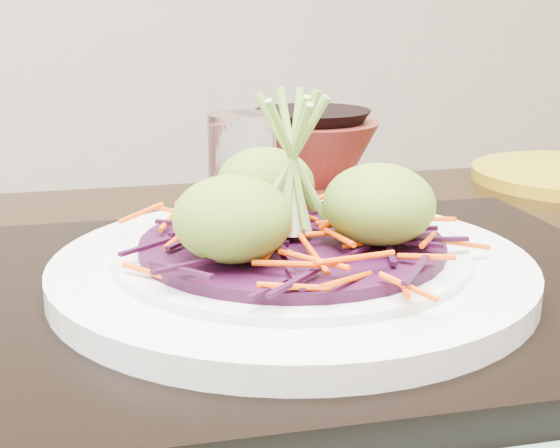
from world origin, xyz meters
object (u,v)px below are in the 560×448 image
object	(u,v)px
water_glass	(243,163)
serving_tray	(292,297)
dining_table	(288,434)
white_plate	(292,267)
terracotta_bowl_set	(312,162)

from	to	relation	value
water_glass	serving_tray	bearing A→B (deg)	-101.69
serving_tray	water_glass	xyz separation A→B (m)	(0.05, 0.25, 0.03)
dining_table	white_plate	distance (m)	0.12
water_glass	terracotta_bowl_set	size ratio (longest dim) A/B	0.40
serving_tray	terracotta_bowl_set	bearing A→B (deg)	72.77
dining_table	white_plate	xyz separation A→B (m)	(-0.00, -0.02, 0.12)
water_glass	terracotta_bowl_set	world-z (taller)	water_glass
serving_tray	white_plate	distance (m)	0.02
serving_tray	water_glass	distance (m)	0.26
white_plate	terracotta_bowl_set	bearing A→B (deg)	64.79
serving_tray	white_plate	bearing A→B (deg)	7.98
serving_tray	terracotta_bowl_set	xyz separation A→B (m)	(0.13, 0.29, 0.02)
dining_table	serving_tray	bearing A→B (deg)	-98.44
white_plate	water_glass	xyz separation A→B (m)	(0.05, 0.25, 0.01)
dining_table	water_glass	world-z (taller)	water_glass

